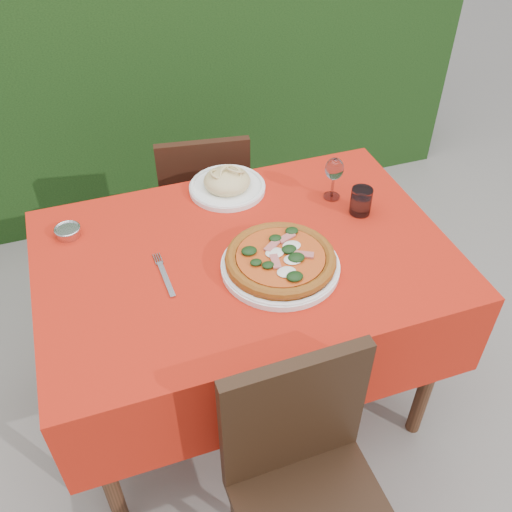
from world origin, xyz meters
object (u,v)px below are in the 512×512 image
object	(u,v)px
pizza_plate	(280,261)
steel_ramekin	(68,232)
pasta_plate	(227,184)
wine_glass	(334,171)
chair_near	(306,479)
water_glass	(361,202)
chair_far	(204,202)
fork	(166,279)

from	to	relation	value
pizza_plate	steel_ramekin	world-z (taller)	pizza_plate
pasta_plate	wine_glass	distance (m)	0.37
pizza_plate	pasta_plate	bearing A→B (deg)	94.08
wine_glass	steel_ramekin	size ratio (longest dim) A/B	2.05
chair_near	steel_ramekin	bearing A→B (deg)	116.70
wine_glass	water_glass	bearing A→B (deg)	-64.73
pasta_plate	water_glass	xyz separation A→B (m)	(0.38, -0.27, 0.01)
pizza_plate	pasta_plate	distance (m)	0.44
chair_far	fork	xyz separation A→B (m)	(-0.29, -0.72, 0.29)
pizza_plate	pasta_plate	xyz separation A→B (m)	(-0.03, 0.44, -0.00)
water_glass	wine_glass	size ratio (longest dim) A/B	0.60
chair_far	steel_ramekin	xyz separation A→B (m)	(-0.54, -0.42, 0.30)
chair_near	pasta_plate	xyz separation A→B (m)	(0.09, 0.95, 0.28)
chair_near	pizza_plate	size ratio (longest dim) A/B	2.26
chair_near	wine_glass	distance (m)	0.97
pizza_plate	water_glass	world-z (taller)	water_glass
pizza_plate	steel_ramekin	xyz separation A→B (m)	(-0.58, 0.36, -0.02)
steel_ramekin	chair_near	bearing A→B (deg)	-62.14
water_glass	pizza_plate	bearing A→B (deg)	-153.75
chair_near	pizza_plate	world-z (taller)	chair_near
water_glass	fork	size ratio (longest dim) A/B	0.44
wine_glass	fork	xyz separation A→B (m)	(-0.63, -0.22, -0.10)
pizza_plate	chair_near	bearing A→B (deg)	-102.82
pizza_plate	pasta_plate	size ratio (longest dim) A/B	1.43
pasta_plate	steel_ramekin	size ratio (longest dim) A/B	3.52
chair_far	steel_ramekin	size ratio (longest dim) A/B	10.62
fork	steel_ramekin	world-z (taller)	steel_ramekin
pizza_plate	wine_glass	size ratio (longest dim) A/B	2.46
pasta_plate	fork	size ratio (longest dim) A/B	1.26
chair_far	wine_glass	world-z (taller)	wine_glass
chair_far	water_glass	world-z (taller)	water_glass
chair_near	fork	xyz separation A→B (m)	(-0.21, 0.58, 0.26)
chair_near	steel_ramekin	xyz separation A→B (m)	(-0.46, 0.88, 0.27)
water_glass	steel_ramekin	size ratio (longest dim) A/B	1.22
pasta_plate	wine_glass	xyz separation A→B (m)	(0.33, -0.16, 0.08)
pizza_plate	water_glass	distance (m)	0.39
pasta_plate	water_glass	size ratio (longest dim) A/B	2.88
water_glass	wine_glass	world-z (taller)	wine_glass
pasta_plate	fork	distance (m)	0.48
chair_near	chair_far	bearing A→B (deg)	85.40
wine_glass	steel_ramekin	xyz separation A→B (m)	(-0.88, 0.08, -0.09)
chair_far	wine_glass	bearing A→B (deg)	132.03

